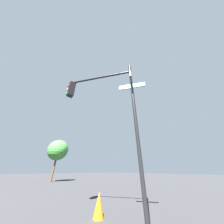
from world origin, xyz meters
The scene contains 3 objects.
traffic_signal_near centered at (-5.67, -5.78, 4.18)m, with size 3.09×2.35×5.85m.
street_tree centered at (9.83, -8.54, 4.16)m, with size 2.97×2.97×5.66m.
traffic_cone centered at (-4.96, -6.41, 0.36)m, with size 0.36×0.36×0.72m, color orange.
Camera 1 is at (-8.91, -3.67, 1.41)m, focal length 17.27 mm.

